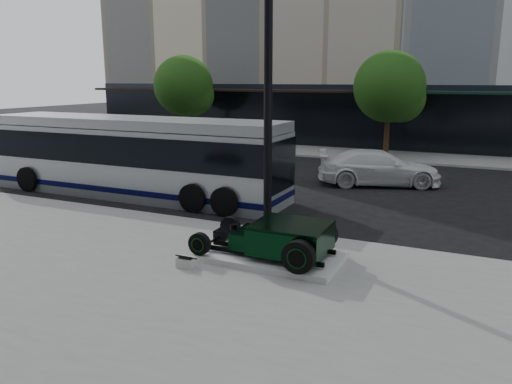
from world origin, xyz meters
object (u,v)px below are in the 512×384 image
at_px(hot_rod, 282,238).
at_px(transit_bus, 134,156).
at_px(white_sedan, 379,168).
at_px(lamppost, 268,110).

distance_m(hot_rod, transit_bus, 9.20).
height_order(transit_bus, white_sedan, transit_bus).
distance_m(hot_rod, white_sedan, 10.32).
xyz_separation_m(hot_rod, white_sedan, (0.16, 10.32, 0.03)).
xyz_separation_m(hot_rod, lamppost, (-1.11, 1.68, 2.83)).
relative_size(hot_rod, transit_bus, 0.27).
xyz_separation_m(lamppost, transit_bus, (-6.80, 2.96, -2.04)).
bearing_deg(transit_bus, lamppost, -23.50).
height_order(hot_rod, white_sedan, white_sedan).
bearing_deg(transit_bus, white_sedan, 35.16).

